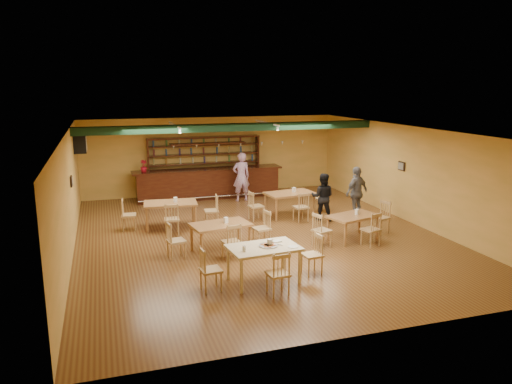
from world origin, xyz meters
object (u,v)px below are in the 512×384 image
object	(u,v)px
dining_table_c	(221,237)
dining_table_d	(353,227)
near_table	(264,264)
patron_bar	(241,177)
dining_table_a	(171,215)
dining_table_b	(290,204)
bar_counter	(208,183)
patron_right_a	(323,197)

from	to	relation	value
dining_table_c	dining_table_d	distance (m)	3.75
near_table	patron_bar	xyz separation A→B (m)	(1.63, 7.56, 0.50)
dining_table_a	patron_bar	distance (m)	4.08
dining_table_b	near_table	xyz separation A→B (m)	(-2.58, -5.02, 0.01)
dining_table_b	dining_table_c	bearing A→B (deg)	-145.22
bar_counter	patron_right_a	bearing A→B (deg)	-55.97
dining_table_a	dining_table_c	distance (m)	2.74
near_table	patron_right_a	bearing A→B (deg)	46.11
dining_table_a	dining_table_c	world-z (taller)	dining_table_a
dining_table_a	near_table	size ratio (longest dim) A/B	1.04
dining_table_d	patron_bar	bearing A→B (deg)	90.44
bar_counter	dining_table_d	world-z (taller)	bar_counter
near_table	patron_right_a	world-z (taller)	patron_right_a
patron_right_a	dining_table_c	bearing A→B (deg)	56.15
dining_table_b	patron_right_a	distance (m)	1.19
bar_counter	dining_table_b	size ratio (longest dim) A/B	3.62
bar_counter	dining_table_a	world-z (taller)	bar_counter
bar_counter	dining_table_c	world-z (taller)	bar_counter
patron_bar	patron_right_a	xyz separation A→B (m)	(1.74, -3.34, -0.15)
bar_counter	near_table	distance (m)	8.41
dining_table_c	patron_bar	distance (m)	5.72
bar_counter	dining_table_b	bearing A→B (deg)	-59.12
patron_right_a	dining_table_b	bearing A→B (deg)	-16.23
dining_table_b	near_table	distance (m)	5.64
dining_table_b	dining_table_d	world-z (taller)	dining_table_b
dining_table_d	near_table	distance (m)	3.94
dining_table_b	dining_table_a	bearing A→B (deg)	174.93
dining_table_d	patron_bar	world-z (taller)	patron_bar
bar_counter	near_table	size ratio (longest dim) A/B	3.74
dining_table_a	dining_table_b	world-z (taller)	dining_table_a
dining_table_a	patron_right_a	bearing A→B (deg)	-1.65
dining_table_c	near_table	world-z (taller)	near_table
bar_counter	patron_bar	world-z (taller)	patron_bar
dining_table_b	patron_bar	distance (m)	2.76
dining_table_b	patron_bar	xyz separation A→B (m)	(-0.94, 2.54, 0.51)
near_table	patron_bar	distance (m)	7.75
dining_table_b	patron_bar	world-z (taller)	patron_bar
dining_table_a	dining_table_c	size ratio (longest dim) A/B	1.05
dining_table_c	dining_table_d	size ratio (longest dim) A/B	1.06
patron_right_a	bar_counter	bearing A→B (deg)	-27.20
bar_counter	patron_bar	distance (m)	1.39
dining_table_a	patron_bar	bearing A→B (deg)	48.11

